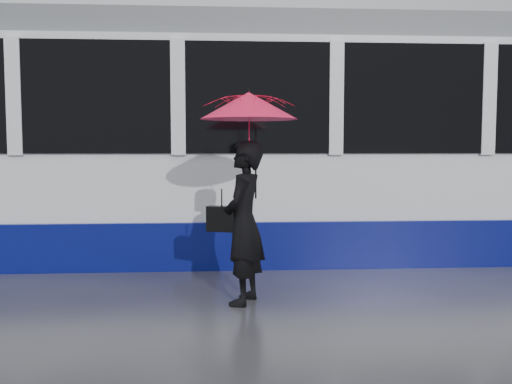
{
  "coord_description": "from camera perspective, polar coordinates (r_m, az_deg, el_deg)",
  "views": [
    {
      "loc": [
        0.39,
        -5.96,
        1.58
      ],
      "look_at": [
        0.79,
        0.11,
        1.1
      ],
      "focal_mm": 40.0,
      "sensor_mm": 36.0,
      "label": 1
    }
  ],
  "objects": [
    {
      "name": "ground",
      "position": [
        6.18,
        -7.38,
        -10.35
      ],
      "size": [
        90.0,
        90.0,
        0.0
      ],
      "primitive_type": "plane",
      "color": "#2B2B30",
      "rests_on": "ground"
    },
    {
      "name": "rails",
      "position": [
        8.61,
        -6.34,
        -6.02
      ],
      "size": [
        34.0,
        1.51,
        0.02
      ],
      "color": "#3F3D38",
      "rests_on": "ground"
    },
    {
      "name": "tram",
      "position": [
        8.69,
        9.57,
        4.84
      ],
      "size": [
        26.0,
        2.56,
        3.35
      ],
      "color": "white",
      "rests_on": "ground"
    },
    {
      "name": "woman",
      "position": [
        5.73,
        -1.23,
        -3.09
      ],
      "size": [
        0.57,
        0.7,
        1.64
      ],
      "primitive_type": "imported",
      "rotation": [
        0.0,
        0.0,
        -1.9
      ],
      "color": "black",
      "rests_on": "ground"
    },
    {
      "name": "umbrella",
      "position": [
        5.69,
        -0.74,
        6.74
      ],
      "size": [
        1.23,
        1.23,
        1.11
      ],
      "rotation": [
        0.0,
        0.0,
        -0.33
      ],
      "color": "#DB1249",
      "rests_on": "ground"
    },
    {
      "name": "handbag",
      "position": [
        5.74,
        -3.44,
        -2.68
      ],
      "size": [
        0.32,
        0.22,
        0.43
      ],
      "rotation": [
        0.0,
        0.0,
        -0.33
      ],
      "color": "black",
      "rests_on": "ground"
    }
  ]
}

